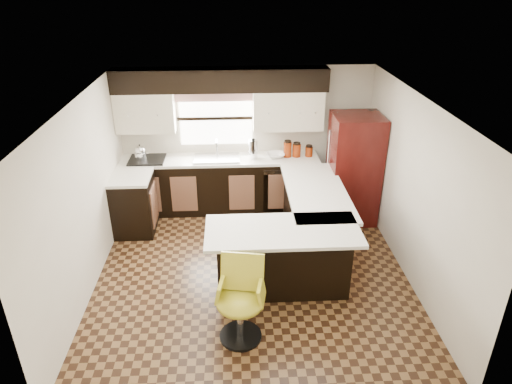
{
  "coord_description": "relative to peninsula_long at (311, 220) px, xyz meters",
  "views": [
    {
      "loc": [
        -0.22,
        -5.17,
        3.81
      ],
      "look_at": [
        0.08,
        0.45,
        1.02
      ],
      "focal_mm": 32.0,
      "sensor_mm": 36.0,
      "label": 1
    }
  ],
  "objects": [
    {
      "name": "peninsula_long",
      "position": [
        0.0,
        0.0,
        0.0
      ],
      "size": [
        0.6,
        1.95,
        0.9
      ],
      "primitive_type": "cube",
      "color": "black",
      "rests_on": "floor"
    },
    {
      "name": "valance",
      "position": [
        -1.4,
        1.52,
        1.49
      ],
      "size": [
        1.3,
        0.06,
        0.18
      ],
      "primitive_type": "cube",
      "color": "#D19B93",
      "rests_on": "wall_back"
    },
    {
      "name": "base_cab_left",
      "position": [
        -2.7,
        0.62,
        0.0
      ],
      "size": [
        0.6,
        0.7,
        0.9
      ],
      "primitive_type": "cube",
      "color": "black",
      "rests_on": "floor"
    },
    {
      "name": "dishwasher",
      "position": [
        -0.35,
        0.99,
        -0.02
      ],
      "size": [
        0.58,
        0.03,
        0.78
      ],
      "primitive_type": "cube",
      "color": "black",
      "rests_on": "floor"
    },
    {
      "name": "base_cab_back",
      "position": [
        -1.35,
        1.28,
        0.0
      ],
      "size": [
        3.3,
        0.6,
        0.9
      ],
      "primitive_type": "cube",
      "color": "black",
      "rests_on": "floor"
    },
    {
      "name": "counter_left",
      "position": [
        -2.7,
        0.62,
        0.47
      ],
      "size": [
        0.6,
        0.7,
        0.04
      ],
      "primitive_type": "cube",
      "color": "silver",
      "rests_on": "base_cab_left"
    },
    {
      "name": "cooktop",
      "position": [
        -2.55,
        1.25,
        0.51
      ],
      "size": [
        0.58,
        0.5,
        0.02
      ],
      "primitive_type": "cube",
      "color": "black",
      "rests_on": "counter_back"
    },
    {
      "name": "floor",
      "position": [
        -0.9,
        -0.62,
        -0.45
      ],
      "size": [
        4.4,
        4.4,
        0.0
      ],
      "primitive_type": "plane",
      "color": "#49301A",
      "rests_on": "ground"
    },
    {
      "name": "sink",
      "position": [
        -1.4,
        1.25,
        0.51
      ],
      "size": [
        0.75,
        0.45,
        0.03
      ],
      "primitive_type": "cube",
      "color": "#B2B2B7",
      "rests_on": "counter_back"
    },
    {
      "name": "percolator",
      "position": [
        -0.8,
        1.28,
        0.65
      ],
      "size": [
        0.15,
        0.15,
        0.31
      ],
      "primitive_type": "cylinder",
      "color": "silver",
      "rests_on": "counter_back"
    },
    {
      "name": "wall_right",
      "position": [
        1.2,
        -0.62,
        0.75
      ],
      "size": [
        0.0,
        4.4,
        4.4
      ],
      "primitive_type": "plane",
      "rotation": [
        1.57,
        0.0,
        -1.57
      ],
      "color": "beige",
      "rests_on": "floor"
    },
    {
      "name": "upper_cab_right",
      "position": [
        -0.22,
        1.4,
        1.27
      ],
      "size": [
        1.14,
        0.35,
        0.64
      ],
      "primitive_type": "cube",
      "color": "beige",
      "rests_on": "wall_back"
    },
    {
      "name": "soffit",
      "position": [
        -1.3,
        1.4,
        1.77
      ],
      "size": [
        3.4,
        0.35,
        0.36
      ],
      "primitive_type": "cube",
      "color": "black",
      "rests_on": "wall_back"
    },
    {
      "name": "canister_small",
      "position": [
        0.14,
        1.3,
        0.58
      ],
      "size": [
        0.12,
        0.12,
        0.16
      ],
      "primitive_type": "cylinder",
      "color": "maroon",
      "rests_on": "counter_back"
    },
    {
      "name": "canister_large",
      "position": [
        -0.22,
        1.3,
        0.62
      ],
      "size": [
        0.13,
        0.13,
        0.25
      ],
      "primitive_type": "cylinder",
      "color": "maroon",
      "rests_on": "counter_back"
    },
    {
      "name": "counter_pen_return",
      "position": [
        -0.55,
        -1.06,
        0.47
      ],
      "size": [
        1.89,
        0.84,
        0.04
      ],
      "primitive_type": "cube",
      "color": "silver",
      "rests_on": "peninsula_return"
    },
    {
      "name": "canister_med",
      "position": [
        -0.07,
        1.3,
        0.6
      ],
      "size": [
        0.14,
        0.14,
        0.22
      ],
      "primitive_type": "cylinder",
      "color": "maroon",
      "rests_on": "counter_back"
    },
    {
      "name": "bar_chair",
      "position": [
        -1.09,
        -1.85,
        0.04
      ],
      "size": [
        0.61,
        0.61,
        0.99
      ],
      "primitive_type": null,
      "rotation": [
        0.0,
        0.0,
        -0.18
      ],
      "color": "gold",
      "rests_on": "floor"
    },
    {
      "name": "wall_back",
      "position": [
        -0.9,
        1.58,
        0.75
      ],
      "size": [
        4.4,
        0.0,
        4.4
      ],
      "primitive_type": "plane",
      "rotation": [
        1.57,
        0.0,
        0.0
      ],
      "color": "beige",
      "rests_on": "floor"
    },
    {
      "name": "window_pane",
      "position": [
        -1.4,
        1.56,
        1.1
      ],
      "size": [
        1.2,
        0.02,
        0.9
      ],
      "primitive_type": "cube",
      "color": "white",
      "rests_on": "wall_back"
    },
    {
      "name": "counter_back",
      "position": [
        -1.35,
        1.28,
        0.47
      ],
      "size": [
        3.3,
        0.6,
        0.04
      ],
      "primitive_type": "cube",
      "color": "silver",
      "rests_on": "base_cab_back"
    },
    {
      "name": "peninsula_return",
      "position": [
        -0.53,
        -0.97,
        0.0
      ],
      "size": [
        1.65,
        0.6,
        0.9
      ],
      "primitive_type": "cube",
      "color": "black",
      "rests_on": "floor"
    },
    {
      "name": "upper_cab_left",
      "position": [
        -2.52,
        1.4,
        1.27
      ],
      "size": [
        0.94,
        0.35,
        0.64
      ],
      "primitive_type": "cube",
      "color": "beige",
      "rests_on": "wall_back"
    },
    {
      "name": "counter_pen_long",
      "position": [
        0.05,
        0.0,
        0.47
      ],
      "size": [
        0.84,
        1.95,
        0.04
      ],
      "primitive_type": "cube",
      "color": "silver",
      "rests_on": "peninsula_long"
    },
    {
      "name": "wall_front",
      "position": [
        -0.9,
        -2.83,
        0.75
      ],
      "size": [
        4.4,
        0.0,
        4.4
      ],
      "primitive_type": "plane",
      "rotation": [
        -1.57,
        0.0,
        0.0
      ],
      "color": "beige",
      "rests_on": "floor"
    },
    {
      "name": "kettle",
      "position": [
        -2.64,
        1.26,
        0.65
      ],
      "size": [
        0.19,
        0.19,
        0.25
      ],
      "primitive_type": null,
      "color": "silver",
      "rests_on": "cooktop"
    },
    {
      "name": "refrigerator",
      "position": [
        0.8,
        0.84,
        0.44
      ],
      "size": [
        0.76,
        0.73,
        1.78
      ],
      "primitive_type": "cube",
      "color": "#380B09",
      "rests_on": "floor"
    },
    {
      "name": "wall_left",
      "position": [
        -3.0,
        -0.62,
        0.75
      ],
      "size": [
        0.0,
        4.4,
        4.4
      ],
      "primitive_type": "plane",
      "rotation": [
        1.57,
        0.0,
        1.57
      ],
      "color": "beige",
      "rests_on": "floor"
    },
    {
      "name": "ceiling",
      "position": [
        -0.9,
        -0.62,
        1.95
      ],
      "size": [
        4.4,
        4.4,
        0.0
      ],
      "primitive_type": "plane",
      "rotation": [
        3.14,
        0.0,
        0.0
      ],
      "color": "silver",
      "rests_on": "wall_back"
    },
    {
      "name": "mixing_bowl",
      "position": [
        -0.42,
        1.28,
        0.53
      ],
      "size": [
        0.32,
        0.32,
        0.07
      ],
      "primitive_type": "imported",
      "rotation": [
        0.0,
        0.0,
        0.1
      ],
      "color": "white",
      "rests_on": "counter_back"
    }
  ]
}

